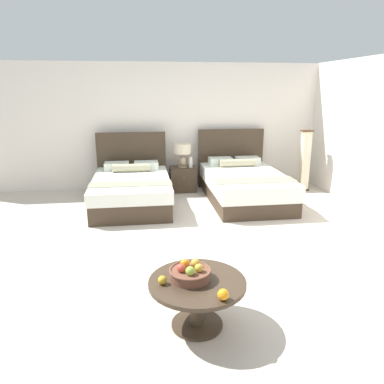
% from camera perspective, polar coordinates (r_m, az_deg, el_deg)
% --- Properties ---
extents(ground_plane, '(9.42, 9.65, 0.02)m').
position_cam_1_polar(ground_plane, '(5.06, 2.17, -7.67)').
color(ground_plane, beige).
extents(wall_back, '(9.42, 0.12, 2.51)m').
position_cam_1_polar(wall_back, '(7.68, -1.72, 10.17)').
color(wall_back, white).
rests_on(wall_back, ground).
extents(bed_near_window, '(1.35, 2.07, 1.18)m').
position_cam_1_polar(bed_near_window, '(6.61, -9.34, 0.55)').
color(bed_near_window, '#3D2F21').
rests_on(bed_near_window, ground).
extents(bed_near_corner, '(1.36, 2.23, 1.20)m').
position_cam_1_polar(bed_near_corner, '(6.86, 8.00, 1.24)').
color(bed_near_corner, '#3D2F21').
rests_on(bed_near_corner, ground).
extents(nightstand, '(0.51, 0.41, 0.49)m').
position_cam_1_polar(nightstand, '(7.39, -1.44, 2.02)').
color(nightstand, '#3D2F21').
rests_on(nightstand, ground).
extents(table_lamp, '(0.34, 0.34, 0.47)m').
position_cam_1_polar(table_lamp, '(7.30, -1.49, 6.33)').
color(table_lamp, tan).
rests_on(table_lamp, nightstand).
extents(vase, '(0.08, 0.08, 0.21)m').
position_cam_1_polar(vase, '(7.30, -0.23, 4.66)').
color(vase, silver).
rests_on(vase, nightstand).
extents(coffee_table, '(0.83, 0.83, 0.44)m').
position_cam_1_polar(coffee_table, '(3.25, 0.82, -15.33)').
color(coffee_table, '#3D2F21').
rests_on(coffee_table, ground).
extents(fruit_bowl, '(0.36, 0.36, 0.16)m').
position_cam_1_polar(fruit_bowl, '(3.18, -0.28, -12.41)').
color(fruit_bowl, brown).
rests_on(fruit_bowl, coffee_table).
extents(loose_apple, '(0.07, 0.07, 0.07)m').
position_cam_1_polar(loose_apple, '(3.13, -4.62, -13.49)').
color(loose_apple, gold).
rests_on(loose_apple, coffee_table).
extents(loose_orange, '(0.09, 0.09, 0.09)m').
position_cam_1_polar(loose_orange, '(2.92, 4.86, -15.61)').
color(loose_orange, orange).
rests_on(loose_orange, coffee_table).
extents(floor_lamp_corner, '(0.20, 0.20, 1.22)m').
position_cam_1_polar(floor_lamp_corner, '(7.73, 17.10, 4.68)').
color(floor_lamp_corner, '#432916').
rests_on(floor_lamp_corner, ground).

